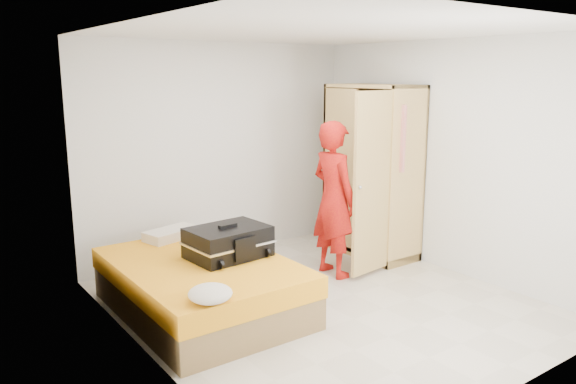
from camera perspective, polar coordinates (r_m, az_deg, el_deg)
room at (r=5.29m, az=3.77°, el=1.85°), size 4.00×4.02×2.60m
bed at (r=5.45m, az=-8.74°, el=-9.43°), size 1.42×2.02×0.50m
wardrobe at (r=6.92m, az=8.49°, el=1.61°), size 1.17×1.26×2.10m
person at (r=6.21m, az=4.67°, el=-0.73°), size 0.42×0.63×1.73m
suitcase at (r=5.41m, az=-6.08°, el=-5.09°), size 0.79×0.61×0.32m
round_cushion at (r=4.43m, az=-7.90°, el=-10.19°), size 0.34×0.34×0.13m
pillow at (r=6.12m, az=-11.74°, el=-4.18°), size 0.62×0.42×0.10m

